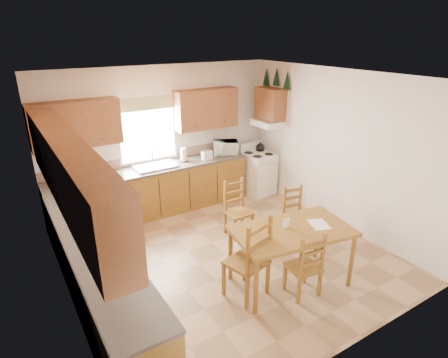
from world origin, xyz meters
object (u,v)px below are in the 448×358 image
chair_far_left (239,209)px  dining_table (290,256)px  chair_far_right (296,213)px  chair_near_left (246,257)px  stove (258,174)px  chair_near_right (304,263)px  microwave (226,147)px

chair_far_left → dining_table: bearing=-94.0°
dining_table → chair_far_right: bearing=54.0°
chair_near_left → chair_far_left: 1.57m
dining_table → stove: bearing=70.6°
chair_near_right → chair_far_right: bearing=-121.9°
stove → microwave: 0.94m
stove → dining_table: (-1.49, -2.71, -0.01)m
dining_table → chair_far_left: bearing=93.8°
chair_far_left → chair_far_right: (0.77, -0.56, -0.04)m
chair_far_left → chair_near_right: bearing=-93.5°
chair_near_right → stove: bearing=-110.2°
chair_near_right → chair_far_right: chair_near_right is taller
chair_near_left → chair_far_left: chair_near_left is taller
chair_near_left → chair_far_right: 1.76m
chair_far_right → stove: bearing=84.0°
dining_table → chair_far_left: 1.46m
chair_far_right → microwave: bearing=103.9°
chair_far_right → chair_far_left: bearing=155.6°
chair_far_left → chair_far_right: 0.95m
stove → chair_near_right: 3.33m
microwave → chair_near_left: bearing=-92.9°
dining_table → chair_far_left: (0.14, 1.46, 0.06)m
stove → chair_near_left: bearing=-135.1°
chair_near_right → dining_table: bearing=-85.5°
microwave → stove: bearing=4.1°
dining_table → chair_far_right: chair_far_right is taller
chair_near_right → chair_far_left: 1.72m
microwave → chair_far_right: bearing=-63.2°
chair_far_left → microwave: bearing=66.9°
chair_near_left → stove: bearing=-143.9°
stove → dining_table: bearing=-124.4°
dining_table → chair_near_right: 0.27m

